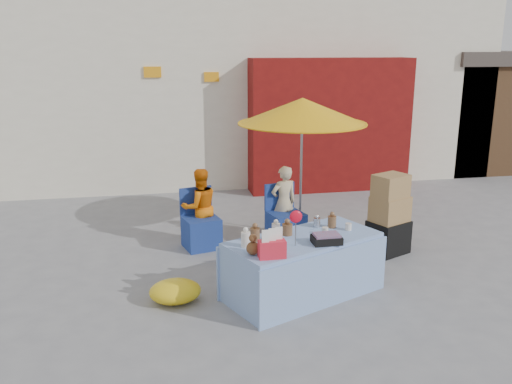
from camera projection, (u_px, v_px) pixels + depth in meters
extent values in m
plane|color=slate|center=(265.00, 283.00, 6.66)|extent=(80.00, 80.00, 0.00)
cube|color=silver|center=(203.00, 71.00, 12.70)|extent=(12.00, 5.00, 4.50)
cube|color=maroon|center=(330.00, 125.00, 10.71)|extent=(3.20, 0.60, 2.60)
cube|color=#4C331E|center=(474.00, 114.00, 13.24)|extent=(2.60, 3.00, 2.40)
cube|color=#3F3833|center=(480.00, 58.00, 12.89)|extent=(2.80, 3.20, 0.30)
cube|color=orange|center=(153.00, 72.00, 10.06)|extent=(0.32, 0.04, 0.20)
cube|color=orange|center=(211.00, 77.00, 10.30)|extent=(0.28, 0.04, 0.18)
cube|color=#849FD4|center=(303.00, 266.00, 6.26)|extent=(1.95, 1.44, 0.70)
cube|color=#849FD4|center=(327.00, 280.00, 5.94)|extent=(1.68, 0.75, 0.65)
cube|color=#849FD4|center=(281.00, 257.00, 6.60)|extent=(1.68, 0.75, 0.65)
cylinder|color=silver|center=(246.00, 239.00, 5.88)|extent=(0.14, 0.14, 0.17)
cylinder|color=brown|center=(255.00, 235.00, 6.06)|extent=(0.15, 0.15, 0.15)
cylinder|color=silver|center=(276.00, 232.00, 6.04)|extent=(0.12, 0.12, 0.21)
cylinder|color=brown|center=(287.00, 229.00, 6.25)|extent=(0.16, 0.16, 0.13)
cylinder|color=#B2B2B7|center=(317.00, 223.00, 6.53)|extent=(0.11, 0.11, 0.11)
cylinder|color=brown|center=(332.00, 222.00, 6.51)|extent=(0.14, 0.14, 0.14)
cylinder|color=silver|center=(325.00, 231.00, 6.28)|extent=(0.10, 0.10, 0.08)
cylinder|color=silver|center=(348.00, 227.00, 6.42)|extent=(0.10, 0.10, 0.08)
sphere|color=brown|center=(253.00, 248.00, 5.66)|extent=(0.14, 0.14, 0.14)
ellipsoid|color=red|center=(296.00, 217.00, 5.85)|extent=(0.15, 0.10, 0.14)
cube|color=red|center=(272.00, 249.00, 5.57)|extent=(0.31, 0.23, 0.19)
cube|color=black|center=(326.00, 240.00, 5.99)|extent=(0.38, 0.33, 0.08)
cube|color=navy|center=(201.00, 233.00, 7.77)|extent=(0.57, 0.56, 0.45)
cube|color=navy|center=(196.00, 200.00, 7.86)|extent=(0.48, 0.15, 0.40)
cube|color=navy|center=(286.00, 227.00, 8.01)|extent=(0.57, 0.56, 0.45)
cube|color=navy|center=(279.00, 196.00, 8.09)|extent=(0.48, 0.15, 0.40)
imported|color=orange|center=(200.00, 207.00, 7.83)|extent=(0.64, 0.55, 1.13)
imported|color=#C7B48D|center=(284.00, 203.00, 8.06)|extent=(0.46, 0.36, 1.12)
cylinder|color=gray|center=(301.00, 171.00, 8.15)|extent=(0.04, 0.04, 2.00)
cone|color=#EBA40C|center=(302.00, 111.00, 7.91)|extent=(1.90, 1.90, 0.38)
cylinder|color=#EBA40C|center=(302.00, 123.00, 7.96)|extent=(1.90, 1.90, 0.02)
cube|color=black|center=(388.00, 237.00, 7.59)|extent=(0.64, 0.59, 0.46)
cube|color=#996E45|center=(390.00, 209.00, 7.48)|extent=(0.59, 0.54, 0.35)
cube|color=#996E45|center=(391.00, 186.00, 7.37)|extent=(0.54, 0.49, 0.32)
ellipsoid|color=gold|center=(175.00, 291.00, 6.13)|extent=(0.59, 0.48, 0.26)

